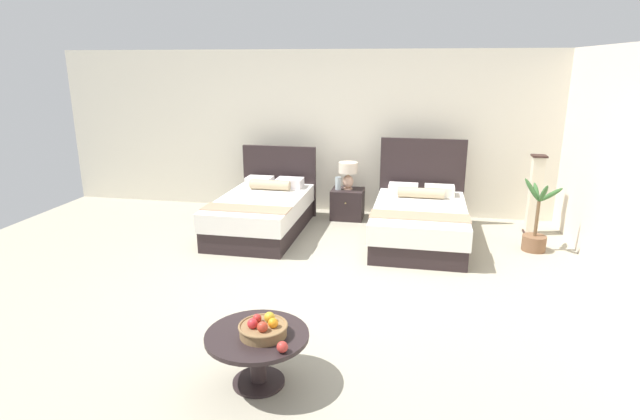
{
  "coord_description": "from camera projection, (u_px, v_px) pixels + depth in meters",
  "views": [
    {
      "loc": [
        1.08,
        -5.15,
        2.44
      ],
      "look_at": [
        -0.02,
        0.53,
        0.77
      ],
      "focal_mm": 28.77,
      "sensor_mm": 36.0,
      "label": 1
    }
  ],
  "objects": [
    {
      "name": "fruit_bowl",
      "position": [
        263.0,
        328.0,
        3.89
      ],
      "size": [
        0.38,
        0.38,
        0.16
      ],
      "color": "olive",
      "rests_on": "coffee_table"
    },
    {
      "name": "nightstand",
      "position": [
        348.0,
        204.0,
        8.28
      ],
      "size": [
        0.51,
        0.48,
        0.48
      ],
      "color": "black",
      "rests_on": "ground"
    },
    {
      "name": "coffee_table",
      "position": [
        257.0,
        346.0,
        3.96
      ],
      "size": [
        0.8,
        0.8,
        0.44
      ],
      "color": "black",
      "rests_on": "ground"
    },
    {
      "name": "wall_back",
      "position": [
        353.0,
        133.0,
        8.45
      ],
      "size": [
        10.19,
        0.12,
        2.65
      ],
      "primitive_type": "cube",
      "color": "beige",
      "rests_on": "ground"
    },
    {
      "name": "loose_apple",
      "position": [
        282.0,
        347.0,
        3.67
      ],
      "size": [
        0.08,
        0.08,
        0.08
      ],
      "color": "#B8322C",
      "rests_on": "coffee_table"
    },
    {
      "name": "table_lamp",
      "position": [
        348.0,
        172.0,
        8.16
      ],
      "size": [
        0.3,
        0.3,
        0.44
      ],
      "color": "#D6A78B",
      "rests_on": "nightstand"
    },
    {
      "name": "ground_plane",
      "position": [
        313.0,
        290.0,
        5.73
      ],
      "size": [
        10.19,
        10.14,
        0.02
      ],
      "primitive_type": "cube",
      "color": "#A59E89"
    },
    {
      "name": "bed_near_window",
      "position": [
        263.0,
        212.0,
        7.61
      ],
      "size": [
        1.22,
        2.06,
        1.14
      ],
      "color": "black",
      "rests_on": "ground"
    },
    {
      "name": "bed_near_corner",
      "position": [
        419.0,
        220.0,
        7.2
      ],
      "size": [
        1.3,
        2.04,
        1.33
      ],
      "color": "black",
      "rests_on": "ground"
    },
    {
      "name": "potted_palm",
      "position": [
        535.0,
        233.0,
        6.85
      ],
      "size": [
        0.51,
        0.5,
        1.0
      ],
      "color": "brown",
      "rests_on": "ground"
    },
    {
      "name": "floor_lamp_corner",
      "position": [
        535.0,
        195.0,
        7.44
      ],
      "size": [
        0.2,
        0.2,
        1.17
      ],
      "color": "#311E1A",
      "rests_on": "ground"
    },
    {
      "name": "vase",
      "position": [
        338.0,
        183.0,
        8.18
      ],
      "size": [
        0.1,
        0.1,
        0.21
      ],
      "color": "#B2C1C5",
      "rests_on": "nightstand"
    }
  ]
}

